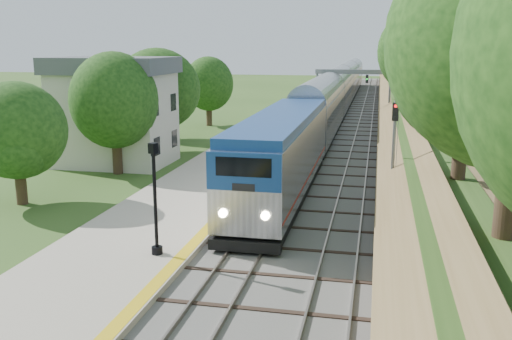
% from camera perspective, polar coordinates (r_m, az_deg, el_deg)
% --- Properties ---
extents(trackbed, '(9.50, 170.00, 0.28)m').
position_cam_1_polar(trackbed, '(70.09, 9.32, 5.04)').
color(trackbed, '#4C4944').
rests_on(trackbed, ground).
extents(platform, '(6.40, 68.00, 0.38)m').
position_cam_1_polar(platform, '(28.87, -9.88, -5.32)').
color(platform, '#AC9E8A').
rests_on(platform, ground).
extents(yellow_stripe, '(0.55, 68.00, 0.01)m').
position_cam_1_polar(yellow_stripe, '(27.90, -4.43, -5.37)').
color(yellow_stripe, gold).
rests_on(yellow_stripe, platform).
extents(embankment, '(10.64, 170.00, 11.70)m').
position_cam_1_polar(embankment, '(69.98, 16.26, 6.26)').
color(embankment, brown).
rests_on(embankment, ground).
extents(station_building, '(8.60, 6.60, 8.00)m').
position_cam_1_polar(station_building, '(44.17, -13.97, 5.83)').
color(station_building, beige).
rests_on(station_building, ground).
extents(signal_gantry, '(8.40, 0.38, 6.20)m').
position_cam_1_polar(signal_gantry, '(64.63, 9.66, 8.65)').
color(signal_gantry, slate).
rests_on(signal_gantry, ground).
extents(trees_behind_platform, '(7.82, 53.32, 7.21)m').
position_cam_1_polar(trees_behind_platform, '(34.59, -16.50, 4.67)').
color(trees_behind_platform, '#332316').
rests_on(trees_behind_platform, ground).
extents(train, '(3.24, 107.65, 4.76)m').
position_cam_1_polar(train, '(75.47, 8.08, 7.41)').
color(train, black).
rests_on(train, trackbed).
extents(lamppost_far, '(0.46, 0.46, 4.68)m').
position_cam_1_polar(lamppost_far, '(23.68, -10.03, -3.52)').
color(lamppost_far, black).
rests_on(lamppost_far, platform).
extents(signal_farside, '(0.33, 0.26, 5.93)m').
position_cam_1_polar(signal_farside, '(30.96, 13.60, 2.50)').
color(signal_farside, slate).
rests_on(signal_farside, ground).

